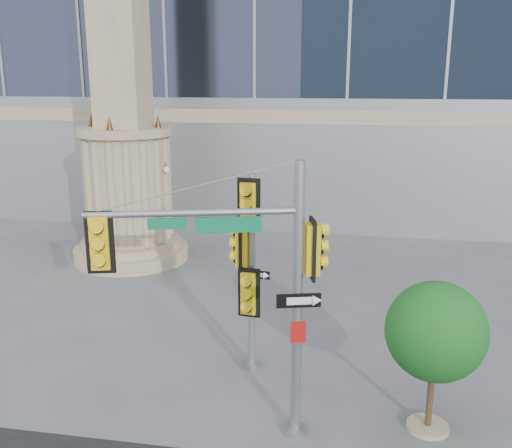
# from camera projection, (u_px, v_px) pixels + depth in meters

# --- Properties ---
(ground) EXTENTS (120.00, 120.00, 0.00)m
(ground) POSITION_uv_depth(u_px,v_px,m) (233.00, 395.00, 12.77)
(ground) COLOR #545456
(ground) RESTS_ON ground
(monument) EXTENTS (4.40, 4.40, 16.60)m
(monument) POSITION_uv_depth(u_px,v_px,m) (124.00, 116.00, 20.97)
(monument) COLOR gray
(monument) RESTS_ON ground
(main_signal_pole) EXTENTS (4.17, 1.48, 5.50)m
(main_signal_pole) POSITION_uv_depth(u_px,v_px,m) (245.00, 274.00, 10.51)
(main_signal_pole) COLOR slate
(main_signal_pole) RESTS_ON ground
(secondary_signal_pole) EXTENTS (0.83, 0.68, 4.81)m
(secondary_signal_pole) POSITION_uv_depth(u_px,v_px,m) (248.00, 258.00, 13.26)
(secondary_signal_pole) COLOR slate
(secondary_signal_pole) RESTS_ON ground
(street_tree) EXTENTS (2.01, 1.96, 3.13)m
(street_tree) POSITION_uv_depth(u_px,v_px,m) (437.00, 335.00, 11.06)
(street_tree) COLOR gray
(street_tree) RESTS_ON ground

